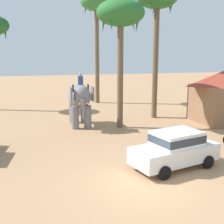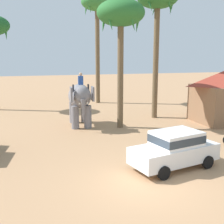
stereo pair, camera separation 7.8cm
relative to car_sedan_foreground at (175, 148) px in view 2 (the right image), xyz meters
name	(u,v)px [view 2 (the right image)]	position (x,y,z in m)	size (l,w,h in m)	color
ground_plane	(146,185)	(-1.93, -1.39, -0.93)	(120.00, 120.00, 0.00)	tan
car_sedan_foreground	(175,148)	(0.00, 0.00, 0.00)	(4.39, 2.64, 1.70)	white
elephant_with_mahout	(80,99)	(-2.92, 8.88, 1.06)	(1.75, 3.91, 3.88)	slate
palm_tree_near_hut	(97,7)	(0.49, 18.45, 8.75)	(3.20, 3.20, 11.07)	brown
palm_tree_left_of_road	(121,17)	(-0.27, 7.78, 6.59)	(3.20, 3.20, 8.69)	brown
palm_tree_far_back	(157,2)	(3.35, 10.14, 8.04)	(3.20, 3.20, 10.27)	brown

